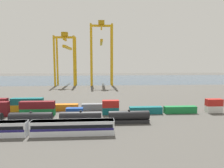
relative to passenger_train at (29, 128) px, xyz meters
name	(u,v)px	position (x,y,z in m)	size (l,w,h in m)	color
ground_plane	(86,95)	(10.64, 60.82, -2.14)	(420.00, 420.00, 0.00)	#4C4944
harbour_water	(92,79)	(10.64, 161.17, -2.14)	(400.00, 110.00, 0.01)	#384C60
passenger_train	(29,128)	(0.00, 0.00, 0.00)	(44.52, 3.14, 3.90)	silver
freight_tank_row	(56,118)	(5.02, 9.10, -0.17)	(57.99, 2.76, 4.22)	#232326
shipping_container_0	(0,113)	(-16.79, 19.55, -0.84)	(6.04, 2.44, 2.60)	maroon
shipping_container_1	(0,105)	(-16.79, 19.55, 1.76)	(6.04, 2.44, 2.60)	maroon
shipping_container_2	(38,112)	(-3.71, 19.55, -0.84)	(12.10, 2.44, 2.60)	#197538
shipping_container_3	(37,105)	(-3.71, 19.55, 1.76)	(12.10, 2.44, 2.60)	maroon
shipping_container_4	(75,111)	(9.37, 19.55, -0.84)	(6.04, 2.44, 2.60)	#1C4299
shipping_container_5	(111,111)	(22.45, 19.55, -0.84)	(6.04, 2.44, 2.60)	#146066
shipping_container_6	(111,104)	(22.45, 19.55, 1.76)	(6.04, 2.44, 2.60)	#AD211C
shipping_container_7	(146,110)	(35.53, 19.55, -0.84)	(12.10, 2.44, 2.60)	#146066
shipping_container_8	(180,110)	(48.60, 19.55, -0.84)	(12.10, 2.44, 2.60)	#197538
shipping_container_9	(214,109)	(61.68, 19.55, -0.84)	(6.04, 2.44, 2.60)	silver
shipping_container_10	(214,102)	(61.68, 19.55, 1.76)	(6.04, 2.44, 2.60)	#AD211C
shipping_container_13	(28,108)	(-9.60, 26.16, -0.84)	(12.10, 2.44, 2.60)	gold
shipping_container_14	(27,101)	(-9.60, 26.16, 1.76)	(12.10, 2.44, 2.60)	#146066
shipping_container_15	(63,107)	(3.91, 26.16, -0.84)	(12.10, 2.44, 2.60)	orange
shipping_container_16	(97,107)	(17.41, 26.16, -0.84)	(12.10, 2.44, 2.60)	slate
gantry_crane_west	(66,53)	(-8.32, 112.28, 23.73)	(16.48, 38.76, 41.91)	gold
gantry_crane_central	(101,47)	(20.42, 111.92, 28.42)	(17.82, 39.70, 51.11)	gold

